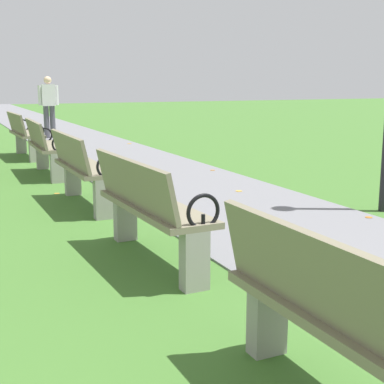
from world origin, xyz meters
The scene contains 8 objects.
paved_walkway centered at (1.19, 18.00, 0.01)m, with size 2.37×44.00×0.02m, color slate.
park_bench_2 centered at (-0.50, 2.49, 0.49)m, with size 0.49×1.60×0.90m.
park_bench_3 centered at (-0.50, 5.03, 0.49)m, with size 0.53×1.62×0.90m.
park_bench_4 centered at (-0.50, 7.42, 0.49)m, with size 0.48×1.60×0.90m.
park_bench_5 centered at (-0.50, 9.91, 0.49)m, with size 0.50×1.61×0.90m.
park_bench_6 centered at (-0.50, 12.30, 0.49)m, with size 0.53×1.62×0.90m.
pedestrian_walking centered at (0.67, 15.96, 0.93)m, with size 0.53×0.25×1.62m.
scattered_leaves centered at (0.07, 8.65, 0.01)m, with size 4.25×14.34×0.02m.
Camera 1 is at (-2.05, 0.74, 1.51)m, focal length 52.25 mm.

